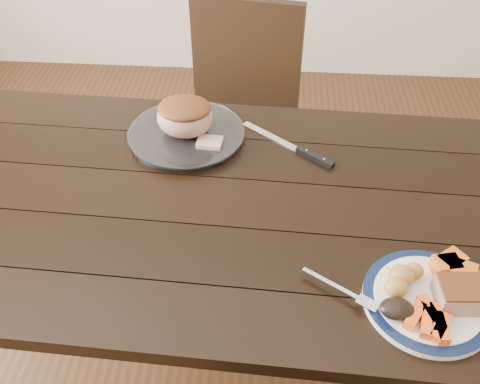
# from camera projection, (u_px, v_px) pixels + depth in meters

# --- Properties ---
(ground) EXTENTS (4.00, 4.00, 0.00)m
(ground) POSITION_uv_depth(u_px,v_px,m) (218.00, 356.00, 1.87)
(ground) COLOR #472B16
(ground) RESTS_ON ground
(dining_table) EXTENTS (1.64, 0.96, 0.75)m
(dining_table) POSITION_uv_depth(u_px,v_px,m) (211.00, 225.00, 1.43)
(dining_table) COLOR black
(dining_table) RESTS_ON ground
(chair_far) EXTENTS (0.49, 0.50, 0.93)m
(chair_far) POSITION_uv_depth(u_px,v_px,m) (239.00, 113.00, 2.06)
(chair_far) COLOR black
(chair_far) RESTS_ON ground
(dinner_plate) EXTENTS (0.27, 0.27, 0.02)m
(dinner_plate) POSITION_uv_depth(u_px,v_px,m) (427.00, 301.00, 1.13)
(dinner_plate) COLOR white
(dinner_plate) RESTS_ON dining_table
(plate_rim) EXTENTS (0.27, 0.27, 0.02)m
(plate_rim) POSITION_uv_depth(u_px,v_px,m) (428.00, 299.00, 1.12)
(plate_rim) COLOR #0B1737
(plate_rim) RESTS_ON dinner_plate
(serving_platter) EXTENTS (0.33, 0.33, 0.02)m
(serving_platter) POSITION_uv_depth(u_px,v_px,m) (187.00, 135.00, 1.56)
(serving_platter) COLOR white
(serving_platter) RESTS_ON dining_table
(pork_slice) EXTENTS (0.11, 0.09, 0.04)m
(pork_slice) POSITION_uv_depth(u_px,v_px,m) (462.00, 295.00, 1.10)
(pork_slice) COLOR tan
(pork_slice) RESTS_ON dinner_plate
(roasted_potatoes) EXTENTS (0.09, 0.09, 0.05)m
(roasted_potatoes) POSITION_uv_depth(u_px,v_px,m) (402.00, 279.00, 1.13)
(roasted_potatoes) COLOR gold
(roasted_potatoes) RESTS_ON dinner_plate
(carrot_batons) EXTENTS (0.10, 0.11, 0.02)m
(carrot_batons) POSITION_uv_depth(u_px,v_px,m) (431.00, 320.00, 1.06)
(carrot_batons) COLOR #F45214
(carrot_batons) RESTS_ON dinner_plate
(pumpkin_wedges) EXTENTS (0.10, 0.09, 0.04)m
(pumpkin_wedges) POSITION_uv_depth(u_px,v_px,m) (453.00, 267.00, 1.15)
(pumpkin_wedges) COLOR orange
(pumpkin_wedges) RESTS_ON dinner_plate
(dark_mushroom) EXTENTS (0.07, 0.05, 0.03)m
(dark_mushroom) POSITION_uv_depth(u_px,v_px,m) (397.00, 309.00, 1.08)
(dark_mushroom) COLOR black
(dark_mushroom) RESTS_ON dinner_plate
(fork) EXTENTS (0.16, 0.11, 0.00)m
(fork) POSITION_uv_depth(u_px,v_px,m) (345.00, 292.00, 1.13)
(fork) COLOR silver
(fork) RESTS_ON dinner_plate
(roast_joint) EXTENTS (0.16, 0.14, 0.11)m
(roast_joint) POSITION_uv_depth(u_px,v_px,m) (185.00, 118.00, 1.52)
(roast_joint) COLOR tan
(roast_joint) RESTS_ON serving_platter
(cut_slice) EXTENTS (0.07, 0.06, 0.02)m
(cut_slice) POSITION_uv_depth(u_px,v_px,m) (210.00, 143.00, 1.51)
(cut_slice) COLOR tan
(cut_slice) RESTS_ON serving_platter
(carving_knife) EXTENTS (0.27, 0.21, 0.01)m
(carving_knife) POSITION_uv_depth(u_px,v_px,m) (303.00, 152.00, 1.51)
(carving_knife) COLOR silver
(carving_knife) RESTS_ON dining_table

